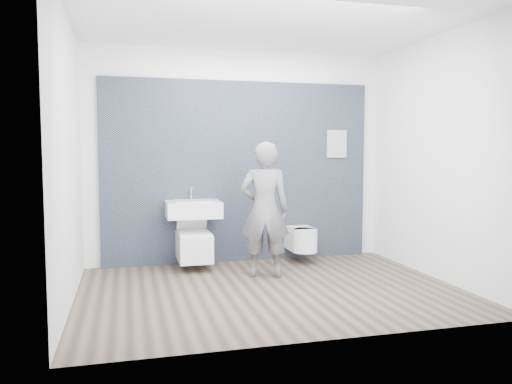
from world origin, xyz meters
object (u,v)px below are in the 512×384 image
object	(u,v)px
washbasin	(193,209)
visitor	(265,210)
toilet_rounded	(302,239)
toilet_square	(194,245)

from	to	relation	value
washbasin	visitor	world-z (taller)	visitor
visitor	toilet_rounded	bearing A→B (deg)	-123.65
washbasin	toilet_rounded	distance (m)	1.51
washbasin	toilet_square	world-z (taller)	washbasin
washbasin	visitor	bearing A→B (deg)	-39.91
washbasin	visitor	size ratio (longest dim) A/B	0.43
washbasin	toilet_square	bearing A→B (deg)	-90.00
washbasin	toilet_rounded	size ratio (longest dim) A/B	1.20
toilet_rounded	visitor	size ratio (longest dim) A/B	0.35
toilet_square	toilet_rounded	bearing A→B (deg)	0.37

